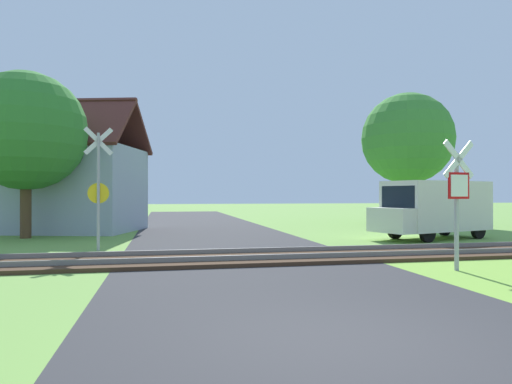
# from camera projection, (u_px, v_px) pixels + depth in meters

# --- Properties ---
(ground_plane) EXTENTS (160.00, 160.00, 0.00)m
(ground_plane) POSITION_uv_depth(u_px,v_px,m) (356.00, 348.00, 5.13)
(ground_plane) COLOR #6B9942
(road_asphalt) EXTENTS (6.57, 80.00, 0.01)m
(road_asphalt) POSITION_uv_depth(u_px,v_px,m) (302.00, 305.00, 7.09)
(road_asphalt) COLOR #2D2D30
(road_asphalt) RESTS_ON ground
(rail_track) EXTENTS (60.00, 2.60, 0.22)m
(rail_track) POSITION_uv_depth(u_px,v_px,m) (245.00, 258.00, 12.05)
(rail_track) COLOR #422D1E
(rail_track) RESTS_ON ground
(stop_sign_near) EXTENTS (0.87, 0.20, 2.96)m
(stop_sign_near) POSITION_uv_depth(u_px,v_px,m) (458.00, 195.00, 10.31)
(stop_sign_near) COLOR #9E9EA5
(stop_sign_near) RESTS_ON ground
(crossing_sign_far) EXTENTS (0.87, 0.18, 3.82)m
(crossing_sign_far) POSITION_uv_depth(u_px,v_px,m) (98.00, 183.00, 14.05)
(crossing_sign_far) COLOR #9E9EA5
(crossing_sign_far) RESTS_ON ground
(house) EXTENTS (9.60, 7.26, 6.26)m
(house) POSITION_uv_depth(u_px,v_px,m) (48.00, 186.00, 21.54)
(house) COLOR #99A3B7
(house) RESTS_ON ground
(tree_far) EXTENTS (5.28, 5.28, 7.64)m
(tree_far) POSITION_uv_depth(u_px,v_px,m) (407.00, 139.00, 26.56)
(tree_far) COLOR #513823
(tree_far) RESTS_ON ground
(tree_left) EXTENTS (4.70, 4.70, 6.60)m
(tree_left) POSITION_uv_depth(u_px,v_px,m) (26.00, 131.00, 18.04)
(tree_left) COLOR #513823
(tree_left) RESTS_ON ground
(mail_truck) EXTENTS (5.23, 3.22, 2.24)m
(mail_truck) POSITION_uv_depth(u_px,v_px,m) (434.00, 207.00, 17.70)
(mail_truck) COLOR silver
(mail_truck) RESTS_ON ground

